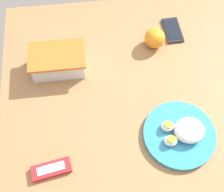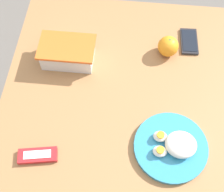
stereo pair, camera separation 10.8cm
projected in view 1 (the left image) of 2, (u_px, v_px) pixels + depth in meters
ground_plane at (126, 152)px, 1.75m from camera, size 10.00×10.00×0.00m
table at (132, 99)px, 1.20m from camera, size 0.95×0.89×0.71m
food_container at (58, 62)px, 1.14m from camera, size 0.20×0.13×0.08m
orange_fruit at (155, 38)px, 1.19m from camera, size 0.08×0.08×0.08m
rice_plate at (181, 133)px, 1.02m from camera, size 0.24×0.24×0.06m
candy_bar at (51, 169)px, 0.97m from camera, size 0.13×0.07×0.02m
cell_phone at (173, 30)px, 1.25m from camera, size 0.07×0.13×0.01m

